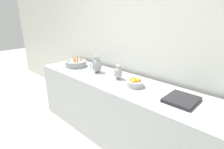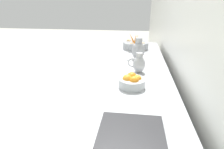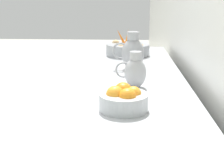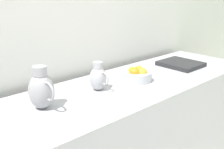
{
  "view_description": "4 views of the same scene",
  "coord_description": "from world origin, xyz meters",
  "views": [
    {
      "loc": [
        0.2,
        1.53,
        1.77
      ],
      "look_at": [
        -1.46,
        -0.06,
        0.96
      ],
      "focal_mm": 28.46,
      "sensor_mm": 36.0,
      "label": 1
    },
    {
      "loc": [
        -1.49,
        1.7,
        1.56
      ],
      "look_at": [
        -1.31,
        0.25,
        0.97
      ],
      "focal_mm": 29.81,
      "sensor_mm": 36.0,
      "label": 2
    },
    {
      "loc": [
        -1.49,
        1.58,
        1.38
      ],
      "look_at": [
        -1.42,
        0.1,
        1.0
      ],
      "focal_mm": 49.26,
      "sensor_mm": 36.0,
      "label": 3
    },
    {
      "loc": [
        -0.16,
        -1.16,
        1.58
      ],
      "look_at": [
        -1.39,
        -0.01,
        1.04
      ],
      "focal_mm": 44.6,
      "sensor_mm": 36.0,
      "label": 4
    }
  ],
  "objects": [
    {
      "name": "vegetable_colander",
      "position": [
        -1.49,
        -0.95,
        0.95
      ],
      "size": [
        0.36,
        0.36,
        0.23
      ],
      "color": "gray",
      "rests_on": "prep_counter"
    },
    {
      "name": "metal_pitcher_short",
      "position": [
        -1.53,
        -0.01,
        0.98
      ],
      "size": [
        0.17,
        0.12,
        0.2
      ],
      "color": "#A3A3A8",
      "rests_on": "prep_counter"
    },
    {
      "name": "metal_pitcher_tall",
      "position": [
        -1.53,
        -0.44,
        1.01
      ],
      "size": [
        0.21,
        0.15,
        0.25
      ],
      "color": "#939399",
      "rests_on": "prep_counter"
    },
    {
      "name": "counter_sink_basin",
      "position": [
        -1.49,
        0.91,
        0.91
      ],
      "size": [
        0.34,
        0.3,
        0.04
      ],
      "primitive_type": "cube",
      "color": "#232326",
      "rests_on": "prep_counter"
    },
    {
      "name": "tile_wall_left",
      "position": [
        -1.95,
        0.51,
        1.5
      ],
      "size": [
        0.1,
        9.53,
        3.0
      ],
      "primitive_type": "cube",
      "color": "silver",
      "rests_on": "ground_plane"
    },
    {
      "name": "ground_plane",
      "position": [
        0.0,
        0.0,
        0.0
      ],
      "size": [
        16.59,
        16.59,
        0.0
      ],
      "primitive_type": "plane",
      "color": "#ADAA9E"
    },
    {
      "name": "orange_bowl",
      "position": [
        -1.48,
        0.32,
        0.94
      ],
      "size": [
        0.21,
        0.21,
        0.11
      ],
      "color": "#ADAFB5",
      "rests_on": "prep_counter"
    },
    {
      "name": "prep_counter",
      "position": [
        -1.48,
        0.01,
        0.45
      ],
      "size": [
        0.72,
        2.81,
        0.9
      ],
      "primitive_type": "cube",
      "color": "#ADAFB5",
      "rests_on": "ground_plane"
    }
  ]
}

